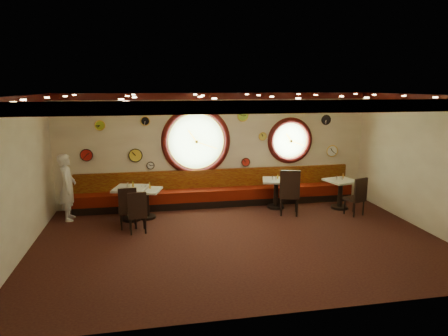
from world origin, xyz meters
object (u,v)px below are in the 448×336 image
(condiment_d_pepper, at_px, (342,178))
(condiment_d_bottle, at_px, (343,176))
(condiment_b_salt, at_px, (142,188))
(waiter, at_px, (68,187))
(table_a, at_px, (131,199))
(condiment_d_salt, at_px, (337,178))
(condiment_c_salt, at_px, (273,178))
(condiment_a_pepper, at_px, (129,185))
(condiment_b_bottle, at_px, (150,185))
(condiment_c_pepper, at_px, (276,178))
(chair_a, at_px, (128,205))
(table_b, at_px, (147,200))
(condiment_c_bottle, at_px, (278,176))
(table_d, at_px, (340,190))
(chair_b, at_px, (137,210))
(condiment_b_pepper, at_px, (145,188))
(chair_d, at_px, (357,194))
(condiment_a_salt, at_px, (128,185))
(chair_c, at_px, (289,189))
(condiment_a_bottle, at_px, (133,184))
(table_c, at_px, (276,190))

(condiment_d_pepper, height_order, condiment_d_bottle, condiment_d_bottle)
(condiment_b_salt, relative_size, waiter, 0.05)
(table_a, bearing_deg, condiment_d_salt, -0.26)
(condiment_c_salt, distance_m, condiment_a_pepper, 3.90)
(waiter, bearing_deg, condiment_b_bottle, -98.61)
(condiment_c_pepper, distance_m, condiment_d_bottle, 1.92)
(chair_a, bearing_deg, condiment_b_salt, 59.50)
(table_b, height_order, condiment_c_bottle, condiment_c_bottle)
(condiment_b_bottle, bearing_deg, table_d, -2.28)
(chair_a, xyz_separation_m, chair_b, (0.23, -0.37, -0.01))
(table_d, distance_m, condiment_d_salt, 0.38)
(table_b, bearing_deg, chair_a, -121.78)
(condiment_d_bottle, bearing_deg, condiment_c_salt, 172.89)
(condiment_b_pepper, bearing_deg, table_a, -174.42)
(chair_a, distance_m, condiment_c_bottle, 4.22)
(condiment_b_salt, bearing_deg, condiment_c_salt, 3.98)
(table_b, distance_m, condiment_b_pepper, 0.34)
(table_b, relative_size, condiment_d_salt, 8.13)
(table_b, relative_size, chair_d, 1.36)
(table_d, bearing_deg, condiment_a_salt, 178.41)
(condiment_d_salt, bearing_deg, chair_c, -166.48)
(condiment_b_pepper, bearing_deg, condiment_d_pepper, -0.96)
(condiment_d_pepper, height_order, waiter, waiter)
(table_b, height_order, chair_a, chair_a)
(condiment_b_salt, bearing_deg, condiment_c_pepper, 3.16)
(condiment_c_bottle, bearing_deg, condiment_a_salt, -175.92)
(table_d, height_order, condiment_b_salt, condiment_b_salt)
(table_b, relative_size, condiment_b_pepper, 8.40)
(condiment_a_bottle, relative_size, condiment_c_bottle, 1.13)
(condiment_a_salt, xyz_separation_m, condiment_a_pepper, (0.04, -0.06, -0.01))
(condiment_c_salt, xyz_separation_m, condiment_d_bottle, (1.99, -0.25, 0.02))
(condiment_d_pepper, height_order, condiment_a_bottle, condiment_a_bottle)
(condiment_c_pepper, relative_size, condiment_d_pepper, 1.08)
(condiment_c_salt, bearing_deg, condiment_b_salt, -176.02)
(condiment_a_salt, bearing_deg, condiment_b_pepper, -7.52)
(condiment_b_pepper, distance_m, condiment_b_bottle, 0.16)
(table_d, xyz_separation_m, condiment_c_bottle, (-1.70, 0.45, 0.37))
(condiment_a_pepper, height_order, condiment_d_pepper, condiment_a_pepper)
(chair_b, xyz_separation_m, condiment_d_salt, (5.43, 0.99, 0.30))
(table_b, height_order, condiment_a_bottle, condiment_a_bottle)
(chair_a, height_order, condiment_d_pepper, chair_a)
(table_a, distance_m, condiment_d_pepper, 5.78)
(chair_a, relative_size, condiment_b_pepper, 6.14)
(table_a, relative_size, condiment_c_bottle, 6.91)
(chair_c, relative_size, condiment_c_pepper, 7.24)
(condiment_d_salt, bearing_deg, condiment_a_bottle, 179.36)
(table_b, height_order, condiment_b_bottle, condiment_b_bottle)
(table_c, distance_m, chair_c, 0.73)
(table_b, distance_m, condiment_c_bottle, 3.68)
(condiment_b_salt, bearing_deg, chair_c, -6.81)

